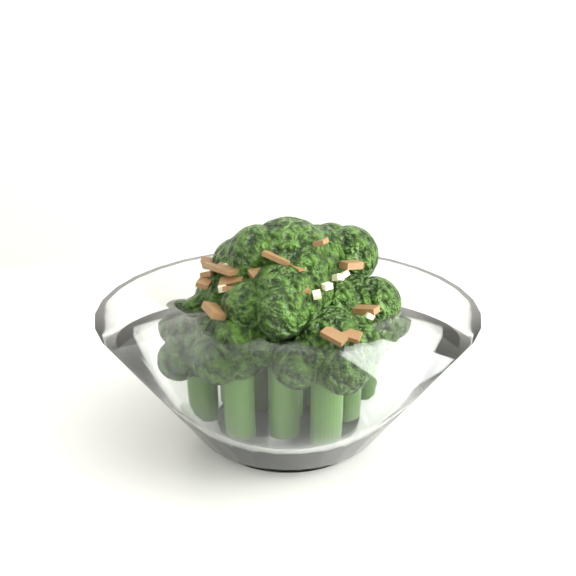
{
  "coord_description": "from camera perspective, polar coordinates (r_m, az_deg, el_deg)",
  "views": [
    {
      "loc": [
        0.31,
        -0.17,
        0.99
      ],
      "look_at": [
        0.27,
        0.24,
        0.83
      ],
      "focal_mm": 55.0,
      "sensor_mm": 36.0,
      "label": 1
    }
  ],
  "objects": [
    {
      "name": "broccoli_dish",
      "position": [
        0.46,
        -0.03,
        -4.21
      ],
      "size": [
        0.19,
        0.19,
        0.12
      ],
      "color": "white",
      "rests_on": "table"
    }
  ]
}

